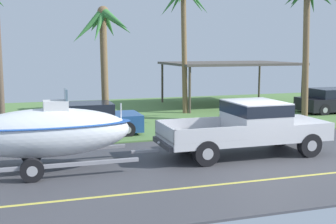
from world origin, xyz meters
TOP-DOWN VIEW (x-y plane):
  - ground at (0.00, 8.38)m, footprint 36.00×22.00m
  - pickup_truck_towing at (-0.24, 0.95)m, footprint 5.89×2.11m
  - boat_on_trailer at (-7.01, 0.95)m, footprint 6.08×2.19m
  - parked_sedan_far at (-5.28, 5.81)m, footprint 4.34×1.87m
  - carport_awning at (4.50, 12.78)m, footprint 7.69×5.63m
  - palm_tree_near_left at (0.72, 10.58)m, footprint 2.80×2.53m
  - palm_tree_near_right at (-4.13, 7.84)m, footprint 2.97×3.24m
  - palm_tree_far_left at (5.13, 5.80)m, footprint 3.13×3.03m

SIDE VIEW (x-z plane):
  - ground at x=0.00m, z-range -0.07..0.04m
  - parked_sedan_far at x=-5.28m, z-range -0.02..1.36m
  - pickup_truck_towing at x=-0.24m, z-range 0.11..1.93m
  - boat_on_trailer at x=-7.01m, z-range -0.05..2.36m
  - carport_awning at x=4.50m, z-range 1.25..3.98m
  - palm_tree_near_right at x=-4.13m, z-range 1.48..6.96m
  - palm_tree_far_left at x=5.13m, z-range 2.04..8.88m
  - palm_tree_near_left at x=0.72m, z-range 2.18..9.36m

